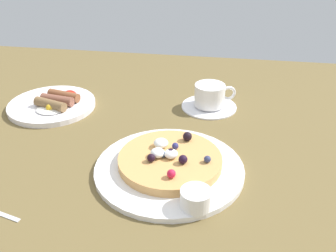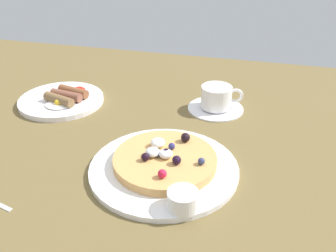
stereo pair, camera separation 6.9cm
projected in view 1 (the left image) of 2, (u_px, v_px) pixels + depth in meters
ground_plane at (139, 153)px, 0.83m from camera, size 2.07×1.23×0.03m
pancake_plate at (169, 169)px, 0.74m from camera, size 0.29×0.29×0.01m
pancake_with_berries at (170, 160)px, 0.74m from camera, size 0.21×0.21×0.04m
syrup_ramekin at (196, 198)px, 0.63m from camera, size 0.05×0.05×0.03m
breakfast_plate at (52, 105)px, 0.99m from camera, size 0.22×0.22×0.01m
fried_breakfast at (58, 101)px, 0.97m from camera, size 0.10×0.13×0.03m
coffee_saucer at (209, 106)px, 0.99m from camera, size 0.14×0.14×0.01m
coffee_cup at (210, 95)px, 0.97m from camera, size 0.11×0.08×0.06m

